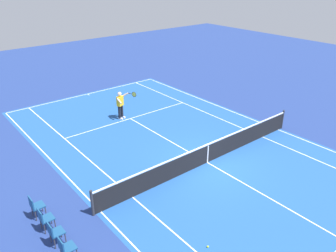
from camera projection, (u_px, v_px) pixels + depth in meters
The scene contains 10 objects.
ground_plane at pixel (207, 162), 15.60m from camera, with size 60.00×60.00×0.00m, color navy.
court_slab at pixel (207, 162), 15.60m from camera, with size 24.20×11.40×0.00m, color #1E4C93.
court_line_markings at pixel (207, 162), 15.60m from camera, with size 23.85×11.05×0.01m.
tennis_net at pixel (208, 153), 15.39m from camera, with size 0.10×11.70×1.08m.
tennis_player_near at pixel (121, 104), 19.73m from camera, with size 0.94×0.91×1.70m.
tennis_ball at pixel (208, 247), 10.87m from camera, with size 0.07×0.07×0.07m, color #CCE01E.
spectator_chair_0 at pixel (65, 247), 10.20m from camera, with size 0.44×0.44×0.88m.
spectator_chair_1 at pixel (54, 232), 10.80m from camera, with size 0.44×0.44×0.88m.
spectator_chair_2 at pixel (44, 218), 11.40m from camera, with size 0.44×0.44×0.88m.
spectator_chair_3 at pixel (35, 205), 11.99m from camera, with size 0.44×0.44×0.88m.
Camera 1 is at (-9.27, 9.84, 8.17)m, focal length 36.32 mm.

